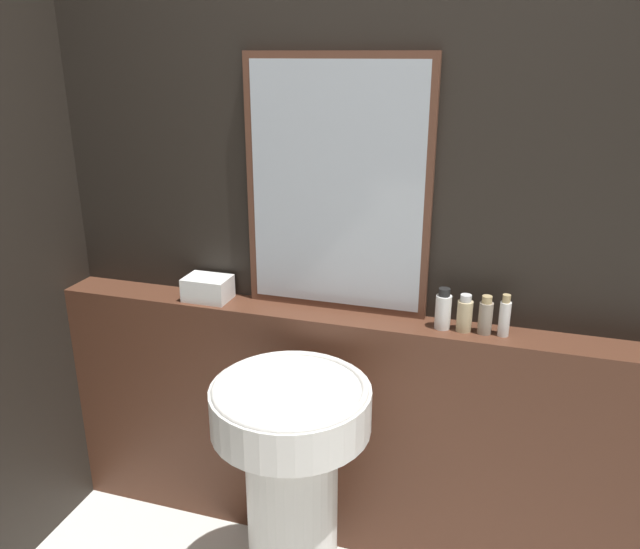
# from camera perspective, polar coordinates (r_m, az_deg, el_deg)

# --- Properties ---
(wall_back) EXTENTS (8.00, 0.06, 2.50)m
(wall_back) POSITION_cam_1_polar(r_m,az_deg,el_deg) (2.25, 2.37, 4.05)
(wall_back) COLOR black
(wall_back) RESTS_ON ground_plane
(vanity_counter) EXTENTS (2.21, 0.17, 0.97)m
(vanity_counter) POSITION_cam_1_polar(r_m,az_deg,el_deg) (2.48, 1.41, -14.01)
(vanity_counter) COLOR #512D1E
(vanity_counter) RESTS_ON ground_plane
(pedestal_sink) EXTENTS (0.51, 0.51, 0.89)m
(pedestal_sink) POSITION_cam_1_polar(r_m,az_deg,el_deg) (2.15, -2.58, -18.11)
(pedestal_sink) COLOR white
(pedestal_sink) RESTS_ON ground_plane
(mirror) EXTENTS (0.66, 0.03, 0.90)m
(mirror) POSITION_cam_1_polar(r_m,az_deg,el_deg) (2.18, 1.53, 7.91)
(mirror) COLOR #563323
(mirror) RESTS_ON vanity_counter
(towel_stack) EXTENTS (0.17, 0.12, 0.09)m
(towel_stack) POSITION_cam_1_polar(r_m,az_deg,el_deg) (2.41, -10.22, -1.24)
(towel_stack) COLOR white
(towel_stack) RESTS_ON vanity_counter
(shampoo_bottle) EXTENTS (0.05, 0.05, 0.14)m
(shampoo_bottle) POSITION_cam_1_polar(r_m,az_deg,el_deg) (2.16, 11.19, -3.20)
(shampoo_bottle) COLOR white
(shampoo_bottle) RESTS_ON vanity_counter
(conditioner_bottle) EXTENTS (0.05, 0.05, 0.13)m
(conditioner_bottle) POSITION_cam_1_polar(r_m,az_deg,el_deg) (2.16, 13.08, -3.56)
(conditioner_bottle) COLOR #C6B284
(conditioner_bottle) RESTS_ON vanity_counter
(lotion_bottle) EXTENTS (0.05, 0.05, 0.13)m
(lotion_bottle) POSITION_cam_1_polar(r_m,az_deg,el_deg) (2.15, 14.89, -3.70)
(lotion_bottle) COLOR gray
(lotion_bottle) RESTS_ON vanity_counter
(body_wash_bottle) EXTENTS (0.04, 0.04, 0.15)m
(body_wash_bottle) POSITION_cam_1_polar(r_m,az_deg,el_deg) (2.15, 16.52, -3.73)
(body_wash_bottle) COLOR white
(body_wash_bottle) RESTS_ON vanity_counter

